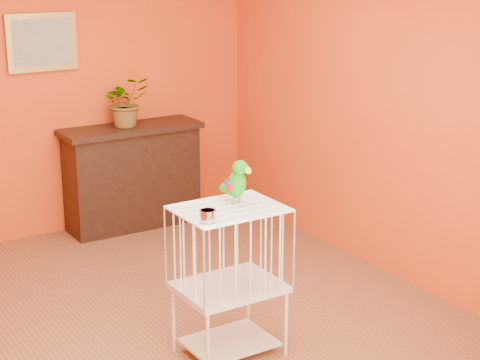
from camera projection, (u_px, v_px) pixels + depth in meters
ground at (163, 326)px, 5.59m from camera, size 4.50×4.50×0.00m
room_shell at (157, 102)px, 5.14m from camera, size 4.50×4.50×4.50m
console_cabinet at (132, 176)px, 7.46m from camera, size 1.30×0.47×0.97m
potted_plant at (125, 107)px, 7.28m from camera, size 0.41×0.46×0.36m
framed_picture at (42, 42)px, 6.90m from camera, size 0.62×0.04×0.50m
birdcage at (229, 280)px, 5.08m from camera, size 0.65×0.50×0.99m
feed_cup at (208, 215)px, 4.69m from camera, size 0.10×0.10×0.07m
parrot at (237, 181)px, 5.00m from camera, size 0.15×0.26×0.29m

